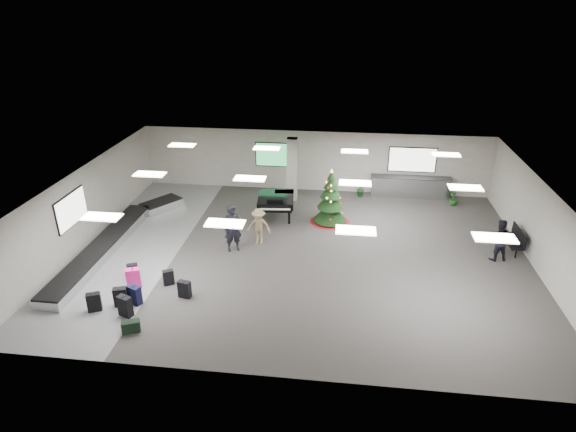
# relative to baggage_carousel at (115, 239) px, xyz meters

# --- Properties ---
(ground) EXTENTS (18.00, 18.00, 0.00)m
(ground) POSITION_rel_baggage_carousel_xyz_m (7.84, 0.08, -0.21)
(ground) COLOR #373432
(ground) RESTS_ON ground
(room_envelope) EXTENTS (18.02, 14.02, 3.21)m
(room_envelope) POSITION_rel_baggage_carousel_xyz_m (7.46, 0.75, 2.12)
(room_envelope) COLOR #A2A095
(room_envelope) RESTS_ON ground
(baggage_carousel) EXTENTS (2.28, 9.71, 0.43)m
(baggage_carousel) POSITION_rel_baggage_carousel_xyz_m (0.00, 0.00, 0.00)
(baggage_carousel) COLOR silver
(baggage_carousel) RESTS_ON ground
(service_counter) EXTENTS (4.05, 0.65, 1.08)m
(service_counter) POSITION_rel_baggage_carousel_xyz_m (12.84, 6.73, 0.33)
(service_counter) COLOR silver
(service_counter) RESTS_ON ground
(suitcase_0) EXTENTS (0.49, 0.36, 0.70)m
(suitcase_0) POSITION_rel_baggage_carousel_xyz_m (2.17, -4.22, 0.13)
(suitcase_0) COLOR black
(suitcase_0) RESTS_ON ground
(suitcase_1) EXTENTS (0.53, 0.40, 0.75)m
(suitcase_1) POSITION_rel_baggage_carousel_xyz_m (2.57, -4.74, 0.15)
(suitcase_1) COLOR black
(suitcase_1) RESTS_ON ground
(pink_suitcase) EXTENTS (0.56, 0.44, 0.79)m
(pink_suitcase) POSITION_rel_baggage_carousel_xyz_m (2.17, -3.13, 0.17)
(pink_suitcase) COLOR #FE2190
(pink_suitcase) RESTS_ON ground
(suitcase_3) EXTENTS (0.44, 0.37, 0.59)m
(suitcase_3) POSITION_rel_baggage_carousel_xyz_m (3.32, -2.78, 0.07)
(suitcase_3) COLOR black
(suitcase_3) RESTS_ON ground
(navy_suitcase) EXTENTS (0.50, 0.42, 0.69)m
(navy_suitcase) POSITION_rel_baggage_carousel_xyz_m (2.61, -4.06, 0.12)
(navy_suitcase) COLOR black
(navy_suitcase) RESTS_ON ground
(suitcase_5) EXTENTS (0.50, 0.40, 0.68)m
(suitcase_5) POSITION_rel_baggage_carousel_xyz_m (1.43, -4.61, 0.12)
(suitcase_5) COLOR black
(suitcase_5) RESTS_ON ground
(green_duffel) EXTENTS (0.62, 0.47, 0.39)m
(green_duffel) POSITION_rel_baggage_carousel_xyz_m (3.06, -5.49, -0.03)
(green_duffel) COLOR black
(green_duffel) RESTS_ON ground
(suitcase_7) EXTENTS (0.47, 0.31, 0.65)m
(suitcase_7) POSITION_rel_baggage_carousel_xyz_m (4.14, -3.48, 0.10)
(suitcase_7) COLOR black
(suitcase_7) RESTS_ON ground
(suitcase_8) EXTENTS (0.44, 0.36, 0.59)m
(suitcase_8) POSITION_rel_baggage_carousel_xyz_m (1.86, -2.52, 0.07)
(suitcase_8) COLOR black
(suitcase_8) RESTS_ON ground
(christmas_tree) EXTENTS (1.81, 1.81, 2.58)m
(christmas_tree) POSITION_rel_baggage_carousel_xyz_m (8.87, 3.22, 0.67)
(christmas_tree) COLOR maroon
(christmas_tree) RESTS_ON ground
(grand_piano) EXTENTS (1.81, 2.23, 1.20)m
(grand_piano) POSITION_rel_baggage_carousel_xyz_m (6.34, 3.38, 0.64)
(grand_piano) COLOR black
(grand_piano) RESTS_ON ground
(bench) EXTENTS (0.56, 1.55, 0.97)m
(bench) POSITION_rel_baggage_carousel_xyz_m (16.44, 1.36, 0.34)
(bench) COLOR black
(bench) RESTS_ON ground
(traveler_a) EXTENTS (0.85, 0.74, 1.97)m
(traveler_a) POSITION_rel_baggage_carousel_xyz_m (5.09, 0.02, 0.77)
(traveler_a) COLOR black
(traveler_a) RESTS_ON ground
(traveler_b) EXTENTS (1.03, 0.61, 1.58)m
(traveler_b) POSITION_rel_baggage_carousel_xyz_m (6.01, 0.74, 0.58)
(traveler_b) COLOR #9B855F
(traveler_b) RESTS_ON ground
(traveler_bench) EXTENTS (0.96, 0.81, 1.72)m
(traveler_bench) POSITION_rel_baggage_carousel_xyz_m (15.52, 0.52, 0.65)
(traveler_bench) COLOR black
(traveler_bench) RESTS_ON ground
(potted_plant_left) EXTENTS (0.60, 0.56, 0.86)m
(potted_plant_left) POSITION_rel_baggage_carousel_xyz_m (10.36, 6.43, 0.22)
(potted_plant_left) COLOR #123A18
(potted_plant_left) RESTS_ON ground
(potted_plant_right) EXTENTS (0.55, 0.55, 0.71)m
(potted_plant_right) POSITION_rel_baggage_carousel_xyz_m (14.89, 5.85, 0.14)
(potted_plant_right) COLOR #123A18
(potted_plant_right) RESTS_ON ground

